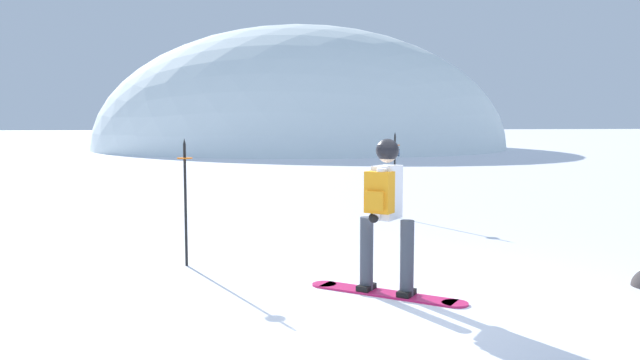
# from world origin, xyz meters

# --- Properties ---
(ground_plane) EXTENTS (300.00, 300.00, 0.00)m
(ground_plane) POSITION_xyz_m (0.00, 0.00, 0.00)
(ground_plane) COLOR white
(ridge_peak_main) EXTENTS (29.10, 26.19, 17.28)m
(ridge_peak_main) POSITION_xyz_m (6.14, 38.99, 0.00)
(ridge_peak_main) COLOR white
(ridge_peak_main) RESTS_ON ground
(snowboarder_main) EXTENTS (1.45, 1.31, 1.71)m
(snowboarder_main) POSITION_xyz_m (0.18, 0.40, 0.92)
(snowboarder_main) COLOR #D11E5B
(snowboarder_main) RESTS_ON ground
(piste_marker_near) EXTENTS (0.20, 0.20, 1.68)m
(piste_marker_near) POSITION_xyz_m (-1.95, 2.30, 0.97)
(piste_marker_near) COLOR black
(piste_marker_near) RESTS_ON ground
(piste_marker_far) EXTENTS (0.20, 0.20, 1.70)m
(piste_marker_far) POSITION_xyz_m (2.09, 5.82, 0.98)
(piste_marker_far) COLOR black
(piste_marker_far) RESTS_ON ground
(rock_mid) EXTENTS (0.47, 0.40, 0.33)m
(rock_mid) POSITION_xyz_m (2.30, 7.64, 0.00)
(rock_mid) COLOR #282628
(rock_mid) RESTS_ON ground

